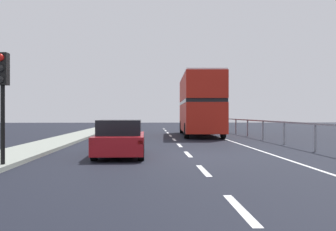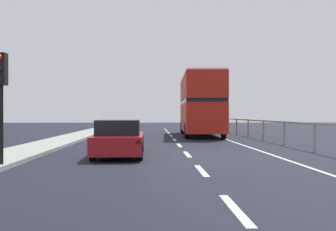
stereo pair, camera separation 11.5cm
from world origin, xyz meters
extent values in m
cube|color=black|center=(0.00, 0.00, -0.05)|extent=(73.03, 120.00, 0.10)
cube|color=gray|center=(-6.38, 0.00, 0.07)|extent=(2.06, 80.00, 0.14)
cube|color=silver|center=(0.00, -8.42, 0.00)|extent=(0.16, 2.21, 0.01)
cube|color=silver|center=(0.00, -3.95, 0.00)|extent=(0.16, 2.21, 0.01)
cube|color=silver|center=(0.00, 0.52, 0.00)|extent=(0.16, 2.21, 0.01)
cube|color=silver|center=(0.00, 4.99, 0.00)|extent=(0.16, 2.21, 0.01)
cube|color=silver|center=(0.00, 9.46, 0.00)|extent=(0.16, 2.21, 0.01)
cube|color=silver|center=(0.00, 13.93, 0.00)|extent=(0.16, 2.21, 0.01)
cube|color=silver|center=(0.00, 18.40, 0.00)|extent=(0.16, 2.21, 0.01)
cube|color=silver|center=(0.00, 22.87, 0.00)|extent=(0.16, 2.21, 0.01)
cube|color=silver|center=(0.00, 27.34, 0.00)|extent=(0.16, 2.21, 0.01)
cube|color=silver|center=(3.18, 9.00, 0.00)|extent=(0.12, 46.00, 0.01)
cube|color=gray|center=(5.33, 9.00, 1.14)|extent=(0.08, 42.00, 0.08)
cylinder|color=gray|center=(5.33, 1.36, 0.57)|extent=(0.10, 0.10, 1.14)
cylinder|color=gray|center=(5.33, 5.18, 0.57)|extent=(0.10, 0.10, 1.14)
cylinder|color=gray|center=(5.33, 9.00, 0.57)|extent=(0.10, 0.10, 1.14)
cylinder|color=gray|center=(5.33, 12.82, 0.57)|extent=(0.10, 0.10, 1.14)
cylinder|color=gray|center=(5.33, 16.64, 0.57)|extent=(0.10, 0.10, 1.14)
cylinder|color=gray|center=(5.33, 20.45, 0.57)|extent=(0.10, 0.10, 1.14)
cylinder|color=gray|center=(5.33, 24.27, 0.57)|extent=(0.10, 0.10, 1.14)
cylinder|color=gray|center=(5.33, 28.09, 0.57)|extent=(0.10, 0.10, 1.14)
cube|color=#AF1E13|center=(2.14, 13.99, 1.31)|extent=(2.89, 10.25, 1.92)
cube|color=black|center=(2.14, 13.99, 2.39)|extent=(2.90, 9.84, 0.24)
cube|color=#AF1E13|center=(2.14, 13.99, 3.37)|extent=(2.89, 10.25, 1.70)
cube|color=silver|center=(2.14, 13.99, 4.27)|extent=(2.83, 10.04, 0.10)
cube|color=black|center=(2.32, 19.05, 1.41)|extent=(2.28, 0.12, 1.35)
cube|color=yellow|center=(2.32, 19.05, 3.79)|extent=(1.52, 0.09, 0.28)
cylinder|color=black|center=(1.10, 17.71, 0.50)|extent=(0.32, 1.01, 1.00)
cylinder|color=black|center=(3.43, 17.63, 0.50)|extent=(0.32, 1.01, 1.00)
cylinder|color=black|center=(0.85, 10.55, 0.50)|extent=(0.32, 1.01, 1.00)
cylinder|color=black|center=(3.18, 10.47, 0.50)|extent=(0.32, 1.01, 1.00)
cube|color=maroon|center=(-2.55, 0.03, 0.49)|extent=(1.77, 4.45, 0.62)
cube|color=black|center=(-2.55, -0.19, 1.07)|extent=(1.54, 2.45, 0.53)
cube|color=red|center=(-3.28, -2.16, 0.65)|extent=(0.16, 0.06, 0.12)
cube|color=red|center=(-1.76, -2.14, 0.65)|extent=(0.16, 0.06, 0.12)
cylinder|color=black|center=(-3.35, 1.53, 0.32)|extent=(0.21, 0.64, 0.64)
cylinder|color=black|center=(-1.79, 1.55, 0.32)|extent=(0.21, 0.64, 0.64)
cylinder|color=black|center=(-3.31, -1.49, 0.32)|extent=(0.21, 0.64, 0.64)
cylinder|color=black|center=(-1.75, -1.47, 0.32)|extent=(0.21, 0.64, 0.64)
cylinder|color=black|center=(-5.57, -3.45, 1.70)|extent=(0.12, 0.12, 3.11)
cube|color=black|center=(-5.57, -3.45, 2.80)|extent=(0.30, 0.30, 0.90)
camera|label=1|loc=(-1.46, -14.87, 1.53)|focal=43.06mm
camera|label=2|loc=(-1.34, -14.88, 1.53)|focal=43.06mm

